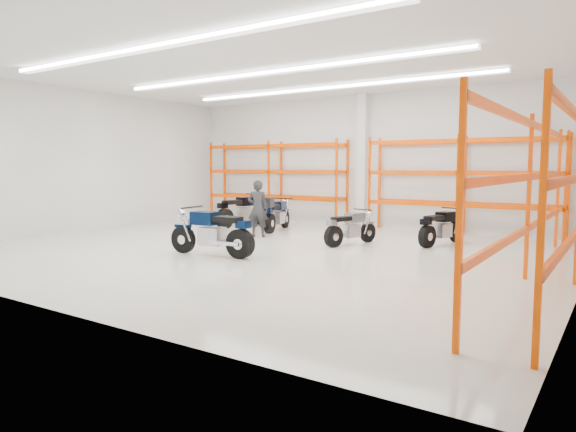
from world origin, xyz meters
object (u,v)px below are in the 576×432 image
Objects in this scene: motorcycle_back_d at (440,228)px; standing_man at (258,209)px; motorcycle_back_a at (240,212)px; motorcycle_main at (214,233)px; motorcycle_back_b at (276,214)px; structural_column at (363,161)px; motorcycle_back_c at (349,229)px.

motorcycle_back_d is 5.16m from standing_man.
motorcycle_main is at bearing -56.82° from motorcycle_back_a.
motorcycle_back_b is 5.32m from motorcycle_back_d.
motorcycle_main is 1.18× the size of motorcycle_back_d.
motorcycle_back_a is 7.01m from motorcycle_back_d.
motorcycle_back_d is (3.83, 4.51, -0.07)m from motorcycle_main.
motorcycle_main is at bearing -71.93° from motorcycle_back_b.
motorcycle_back_b is at bearing -96.46° from standing_man.
standing_man is 4.47m from structural_column.
motorcycle_back_c is at bearing 160.58° from standing_man.
motorcycle_main is 7.35m from structural_column.
motorcycle_back_d is 1.16× the size of standing_man.
motorcycle_back_a is 5.25m from motorcycle_back_c.
structural_column is (1.81, 2.57, 1.71)m from motorcycle_back_b.
motorcycle_main reaches higher than motorcycle_back_c.
motorcycle_back_d is at bearing -0.58° from motorcycle_back_b.
motorcycle_main is at bearing -92.53° from structural_column.
motorcycle_back_a reaches higher than motorcycle_back_c.
standing_man is at bearing -178.70° from motorcycle_back_c.
structural_column is (3.49, 2.29, 1.72)m from motorcycle_back_a.
motorcycle_back_c is at bearing -22.12° from motorcycle_back_b.
motorcycle_back_c is 1.10× the size of standing_man.
motorcycle_main is 0.51× the size of structural_column.
structural_column is (1.45, 3.98, 1.41)m from standing_man.
motorcycle_back_b is 1.11× the size of motorcycle_back_d.
standing_man is (-2.95, -0.07, 0.40)m from motorcycle_back_c.
motorcycle_main is 1.01× the size of motorcycle_back_a.
standing_man reaches higher than motorcycle_main.
motorcycle_back_a is at bearing -146.73° from structural_column.
motorcycle_back_d is at bearing 32.59° from motorcycle_back_c.
motorcycle_back_c is 0.95× the size of motorcycle_back_d.
motorcycle_back_b is 0.48× the size of structural_column.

